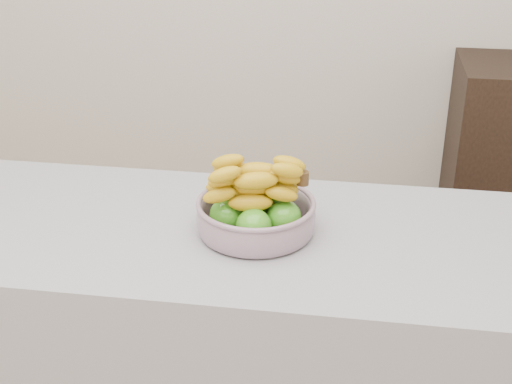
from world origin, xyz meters
TOP-DOWN VIEW (x-y plane):
  - counter at (0.00, 0.49)m, footprint 2.00×0.60m
  - fruit_bowl at (0.18, 0.49)m, footprint 0.27×0.27m

SIDE VIEW (x-z plane):
  - counter at x=0.00m, z-range 0.00..0.90m
  - fruit_bowl at x=0.18m, z-range 0.87..1.04m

